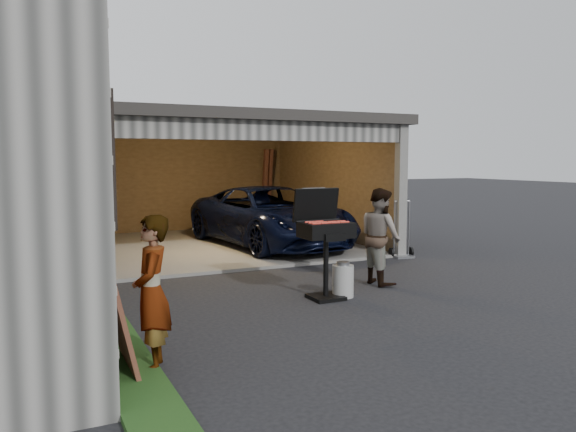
% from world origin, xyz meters
% --- Properties ---
extents(ground, '(80.00, 80.00, 0.00)m').
position_xyz_m(ground, '(0.00, 0.00, 0.00)').
color(ground, black).
rests_on(ground, ground).
extents(groundcover_strip, '(0.50, 8.00, 0.06)m').
position_xyz_m(groundcover_strip, '(-2.25, -1.00, 0.03)').
color(groundcover_strip, '#193814').
rests_on(groundcover_strip, ground).
extents(garage, '(6.80, 6.30, 2.90)m').
position_xyz_m(garage, '(0.76, 6.79, 1.87)').
color(garage, '#605E59').
rests_on(garage, ground).
extents(minivan, '(2.66, 4.98, 1.33)m').
position_xyz_m(minivan, '(1.97, 5.78, 0.67)').
color(minivan, black).
rests_on(minivan, ground).
extents(woman, '(0.49, 0.62, 1.49)m').
position_xyz_m(woman, '(-2.03, -0.50, 0.74)').
color(woman, silver).
rests_on(woman, ground).
extents(man, '(0.61, 0.77, 1.55)m').
position_xyz_m(man, '(2.08, 1.64, 0.77)').
color(man, '#4D2D1E').
rests_on(man, ground).
extents(bbq_grill, '(0.71, 0.63, 1.59)m').
position_xyz_m(bbq_grill, '(0.79, 1.18, 0.94)').
color(bbq_grill, black).
rests_on(bbq_grill, ground).
extents(propane_tank, '(0.33, 0.33, 0.47)m').
position_xyz_m(propane_tank, '(1.08, 1.14, 0.24)').
color(propane_tank, '#B2B1AD').
rests_on(propane_tank, ground).
extents(plywood_panel, '(0.26, 0.92, 1.02)m').
position_xyz_m(plywood_panel, '(-2.34, -0.44, 0.51)').
color(plywood_panel, '#572A1D').
rests_on(plywood_panel, ground).
extents(hand_truck, '(0.51, 0.43, 1.18)m').
position_xyz_m(hand_truck, '(3.91, 3.48, 0.23)').
color(hand_truck, gray).
rests_on(hand_truck, ground).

